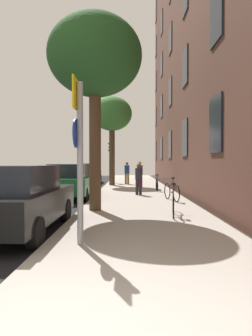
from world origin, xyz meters
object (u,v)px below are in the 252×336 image
at_px(tree_near, 95,58).
at_px(pedestrian_2, 127,171).
at_px(bicycle_1, 172,191).
at_px(pedestrian_1, 140,172).
at_px(pedestrian_0, 139,177).
at_px(car_2, 89,173).
at_px(tree_far, 112,115).
at_px(bicycle_2, 157,184).
at_px(car_0, 16,198).
at_px(traffic_light, 111,154).
at_px(car_1, 71,181).
at_px(bicycle_0, 173,202).
at_px(sign_post, 79,148).

bearing_deg(tree_near, pedestrian_2, 85.11).
xyz_separation_m(bicycle_1, pedestrian_1, (-1.06, 6.60, 0.55)).
height_order(bicycle_1, pedestrian_0, pedestrian_0).
bearing_deg(bicycle_1, car_2, 113.24).
bearing_deg(tree_far, bicycle_2, -55.97).
distance_m(pedestrian_0, car_0, 7.95).
distance_m(tree_near, pedestrian_1, 10.06).
bearing_deg(car_2, car_0, -88.08).
bearing_deg(car_0, pedestrian_0, 66.46).
xyz_separation_m(traffic_light, bicycle_2, (2.93, -6.29, -1.88)).
bearing_deg(bicycle_2, tree_near, -112.08).
xyz_separation_m(tree_far, bicycle_1, (2.95, -8.32, -4.52)).
bearing_deg(car_1, car_2, 93.07).
height_order(bicycle_2, pedestrian_2, pedestrian_2).
height_order(tree_far, bicycle_0, tree_far).
xyz_separation_m(tree_far, car_2, (-2.08, 3.40, -4.18)).
bearing_deg(pedestrian_2, sign_post, -93.11).
xyz_separation_m(pedestrian_1, pedestrian_2, (-0.84, 2.60, -0.01)).
bearing_deg(pedestrian_2, bicycle_2, -70.99).
relative_size(bicycle_2, car_2, 0.39).
bearing_deg(bicycle_0, pedestrian_2, 96.60).
xyz_separation_m(tree_near, tree_far, (-0.06, 10.74, -0.10)).
bearing_deg(pedestrian_0, pedestrian_1, 87.01).
height_order(tree_far, pedestrian_2, tree_far).
bearing_deg(traffic_light, bicycle_1, -73.50).
distance_m(sign_post, car_0, 2.43).
distance_m(bicycle_0, bicycle_1, 3.37).
bearing_deg(traffic_light, tree_far, -85.59).
height_order(tree_far, bicycle_2, tree_far).
bearing_deg(pedestrian_0, pedestrian_2, 94.95).
bearing_deg(pedestrian_2, tree_near, -94.89).
relative_size(sign_post, bicycle_2, 1.98).
xyz_separation_m(traffic_light, bicycle_0, (2.67, -13.87, -1.85)).
distance_m(pedestrian_2, car_2, 4.03).
distance_m(pedestrian_2, car_1, 8.15).
distance_m(bicycle_1, pedestrian_2, 9.41).
xyz_separation_m(bicycle_2, pedestrian_2, (-1.71, 4.95, 0.57)).
distance_m(pedestrian_1, car_1, 6.17).
relative_size(tree_far, pedestrian_1, 3.76).
bearing_deg(tree_near, car_2, 98.60).
distance_m(bicycle_2, car_0, 10.30).
bearing_deg(car_0, bicycle_2, 65.49).
xyz_separation_m(bicycle_1, car_1, (-4.48, 1.47, 0.34)).
distance_m(tree_near, car_1, 6.00).
relative_size(sign_post, traffic_light, 0.98).
bearing_deg(traffic_light, sign_post, -88.74).
height_order(traffic_light, tree_near, tree_near).
distance_m(bicycle_0, pedestrian_1, 9.97).
height_order(sign_post, car_2, sign_post).
height_order(traffic_light, car_1, traffic_light).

